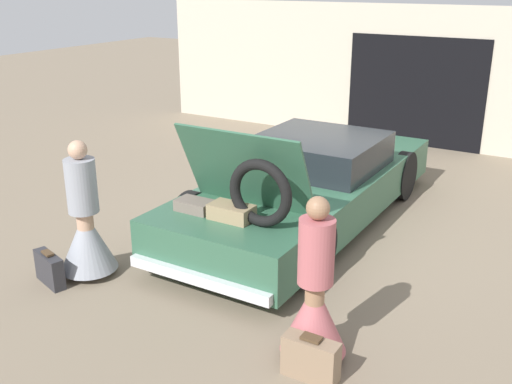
% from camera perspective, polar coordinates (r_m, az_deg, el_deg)
% --- Properties ---
extents(ground_plane, '(40.00, 40.00, 0.00)m').
position_cam_1_polar(ground_plane, '(8.63, 4.89, -2.77)').
color(ground_plane, '#7F705B').
extents(garage_wall_back, '(12.00, 0.14, 2.80)m').
position_cam_1_polar(garage_wall_back, '(12.72, 15.08, 10.53)').
color(garage_wall_back, beige).
rests_on(garage_wall_back, ground_plane).
extents(car, '(1.94, 5.29, 1.73)m').
position_cam_1_polar(car, '(8.44, 5.03, 0.71)').
color(car, '#336047').
rests_on(car, ground_plane).
extents(person_left, '(0.66, 0.66, 1.63)m').
position_cam_1_polar(person_left, '(7.17, -15.89, -3.41)').
color(person_left, tan).
rests_on(person_left, ground_plane).
extents(person_right, '(0.61, 0.61, 1.58)m').
position_cam_1_polar(person_right, '(5.47, 5.58, -10.49)').
color(person_right, '#997051').
rests_on(person_right, ground_plane).
extents(suitcase_beside_left_person, '(0.52, 0.28, 0.40)m').
position_cam_1_polar(suitcase_beside_left_person, '(7.23, -19.06, -6.95)').
color(suitcase_beside_left_person, '#2D2D33').
rests_on(suitcase_beside_left_person, ground_plane).
extents(suitcase_beside_right_person, '(0.50, 0.18, 0.42)m').
position_cam_1_polar(suitcase_beside_right_person, '(5.40, 5.23, -15.52)').
color(suitcase_beside_right_person, '#8C7259').
rests_on(suitcase_beside_right_person, ground_plane).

